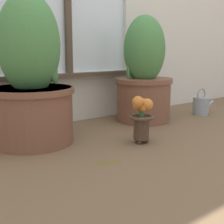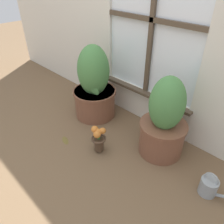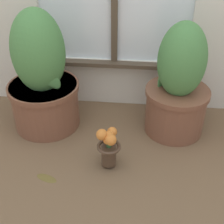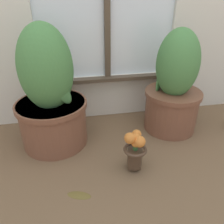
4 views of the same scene
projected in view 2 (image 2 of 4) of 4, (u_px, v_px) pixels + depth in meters
ground_plane at (89, 154)px, 1.71m from camera, size 10.00×10.00×0.00m
potted_plant_left at (94, 88)px, 1.99m from camera, size 0.40×0.40×0.69m
potted_plant_right at (164, 123)px, 1.58m from camera, size 0.35×0.35×0.64m
flower_vase at (98, 138)px, 1.66m from camera, size 0.12×0.12×0.23m
watering_can at (209, 186)px, 1.38m from camera, size 0.20×0.11×0.18m
fallen_leaf at (65, 140)px, 1.83m from camera, size 0.12×0.08×0.01m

